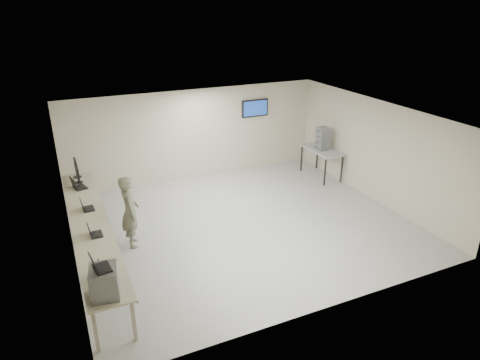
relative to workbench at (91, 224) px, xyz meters
name	(u,v)px	position (x,y,z in m)	size (l,w,h in m)	color
room	(244,172)	(3.62, 0.06, 0.58)	(8.01, 7.01, 2.81)	#BABAB8
workbench	(91,224)	(0.00, 0.00, 0.00)	(0.76, 6.00, 0.90)	beige
equipment_box	(104,282)	(-0.06, -2.67, 0.33)	(0.42, 0.48, 0.50)	gray
laptop_on_box	(98,266)	(-0.11, -2.67, 0.64)	(0.31, 0.36, 0.26)	black
laptop_0	(104,273)	(-0.02, -2.13, 0.14)	(0.37, 0.40, 0.26)	black
laptop_1	(93,233)	(0.00, -0.64, 0.14)	(0.27, 0.33, 0.25)	black
laptop_2	(86,207)	(-0.02, 0.62, 0.14)	(0.28, 0.34, 0.26)	black
laptop_3	(77,185)	(-0.08, 1.94, 0.15)	(0.40, 0.44, 0.30)	black
monitor_near	(78,173)	(-0.01, 2.30, 0.34)	(0.20, 0.44, 0.44)	black
monitor_far	(76,167)	(-0.01, 2.70, 0.37)	(0.22, 0.49, 0.48)	black
soldier	(130,211)	(0.87, 0.22, 0.02)	(0.62, 0.41, 1.70)	#666F56
side_table	(322,151)	(7.19, 1.89, 0.02)	(0.71, 1.53, 0.92)	#A7A7A7
storage_bins	(322,139)	(7.17, 1.89, 0.44)	(0.33, 0.37, 0.70)	gray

